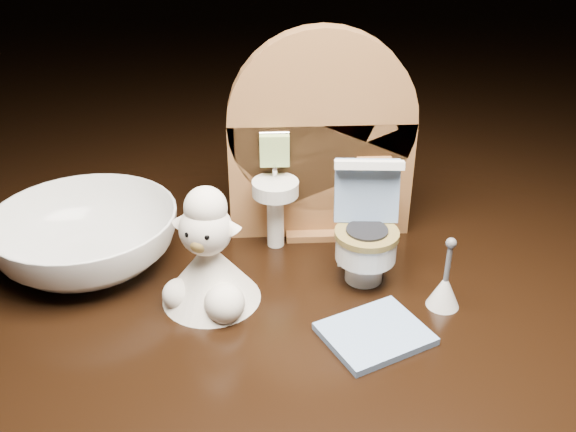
# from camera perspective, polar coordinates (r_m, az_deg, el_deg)

# --- Properties ---
(backdrop_panel) EXTENTS (0.13, 0.05, 0.15)m
(backdrop_panel) POSITION_cam_1_polar(r_m,az_deg,el_deg) (0.45, 2.88, 5.93)
(backdrop_panel) COLOR #966135
(backdrop_panel) RESTS_ON ground
(toy_toilet) EXTENTS (0.04, 0.05, 0.08)m
(toy_toilet) POSITION_cam_1_polar(r_m,az_deg,el_deg) (0.42, 6.86, -1.61)
(toy_toilet) COLOR white
(toy_toilet) RESTS_ON ground
(bath_mat) EXTENTS (0.07, 0.07, 0.00)m
(bath_mat) POSITION_cam_1_polar(r_m,az_deg,el_deg) (0.38, 7.73, -10.34)
(bath_mat) COLOR #7796C3
(bath_mat) RESTS_ON ground
(toilet_brush) EXTENTS (0.02, 0.02, 0.05)m
(toilet_brush) POSITION_cam_1_polar(r_m,az_deg,el_deg) (0.41, 13.74, -6.26)
(toilet_brush) COLOR white
(toilet_brush) RESTS_ON ground
(plush_lamb) EXTENTS (0.06, 0.06, 0.08)m
(plush_lamb) POSITION_cam_1_polar(r_m,az_deg,el_deg) (0.40, -7.06, -4.18)
(plush_lamb) COLOR white
(plush_lamb) RESTS_ON ground
(ceramic_bowl) EXTENTS (0.15, 0.15, 0.04)m
(ceramic_bowl) POSITION_cam_1_polar(r_m,az_deg,el_deg) (0.45, -17.46, -1.92)
(ceramic_bowl) COLOR white
(ceramic_bowl) RESTS_ON ground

